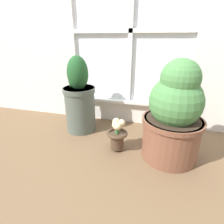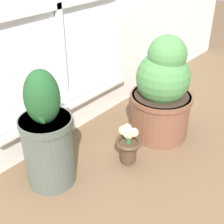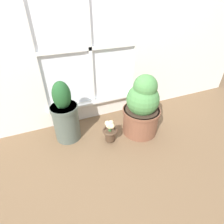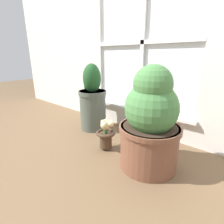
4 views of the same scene
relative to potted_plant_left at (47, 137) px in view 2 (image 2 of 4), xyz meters
name	(u,v)px [view 2 (image 2 of 4)]	position (x,y,z in m)	size (l,w,h in m)	color
ground_plane	(140,169)	(0.38, -0.33, -0.29)	(10.00, 10.00, 0.00)	brown
potted_plant_left	(47,137)	(0.00, 0.00, 0.00)	(0.28, 0.28, 0.66)	#4C564C
potted_plant_right	(162,92)	(0.77, -0.21, 0.03)	(0.40, 0.40, 0.69)	brown
flower_vase	(128,143)	(0.39, -0.23, -0.15)	(0.16, 0.16, 0.26)	#473323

